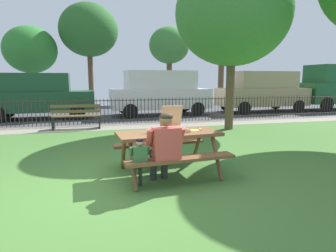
{
  "coord_description": "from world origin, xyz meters",
  "views": [
    {
      "loc": [
        -0.08,
        -4.34,
        1.69
      ],
      "look_at": [
        1.32,
        1.19,
        0.75
      ],
      "focal_mm": 30.46,
      "sensor_mm": 36.0,
      "label": 1
    }
  ],
  "objects": [
    {
      "name": "ground",
      "position": [
        0.0,
        1.31,
        -0.01
      ],
      "size": [
        28.0,
        10.62,
        0.02
      ],
      "primitive_type": "cube",
      "color": "#43712F"
    },
    {
      "name": "cobblestone_walkway",
      "position": [
        0.0,
        5.92,
        -0.0
      ],
      "size": [
        28.0,
        1.4,
        0.01
      ],
      "primitive_type": "cube",
      "color": "gray"
    },
    {
      "name": "street_asphalt",
      "position": [
        0.0,
        10.5,
        -0.01
      ],
      "size": [
        28.0,
        7.78,
        0.01
      ],
      "primitive_type": "cube",
      "color": "#424247"
    },
    {
      "name": "picnic_table_foreground",
      "position": [
        1.15,
        0.43,
        0.6
      ],
      "size": [
        1.91,
        1.62,
        0.79
      ],
      "color": "brown",
      "rests_on": "ground"
    },
    {
      "name": "pizza_box_open",
      "position": [
        1.27,
        0.51,
        0.86
      ],
      "size": [
        0.45,
        0.51,
        0.45
      ],
      "color": "tan",
      "rests_on": "picnic_table_foreground"
    },
    {
      "name": "pizza_slice_on_table",
      "position": [
        1.66,
        0.53,
        0.78
      ],
      "size": [
        0.28,
        0.18,
        0.02
      ],
      "color": "#F4BE58",
      "rests_on": "picnic_table_foreground"
    },
    {
      "name": "adult_at_table",
      "position": [
        0.94,
        -0.08,
        0.66
      ],
      "size": [
        0.62,
        0.61,
        1.19
      ],
      "color": "#303030",
      "rests_on": "ground"
    },
    {
      "name": "child_at_table",
      "position": [
        0.52,
        -0.15,
        0.5
      ],
      "size": [
        0.31,
        0.31,
        0.82
      ],
      "color": "#2C2C2C",
      "rests_on": "ground"
    },
    {
      "name": "iron_fence_streetside",
      "position": [
        0.0,
        6.62,
        0.49
      ],
      "size": [
        23.36,
        0.03,
        0.97
      ],
      "color": "#2D2823",
      "rests_on": "ground"
    },
    {
      "name": "park_bench_center",
      "position": [
        -0.75,
        5.78,
        0.42
      ],
      "size": [
        1.61,
        0.49,
        0.85
      ],
      "color": "brown",
      "rests_on": "ground"
    },
    {
      "name": "tree_midground_left",
      "position": [
        4.32,
        4.51,
        3.77
      ],
      "size": [
        3.71,
        3.71,
        5.45
      ],
      "color": "brown",
      "rests_on": "ground"
    },
    {
      "name": "parked_car_center",
      "position": [
        -2.4,
        8.88,
        1.01
      ],
      "size": [
        4.47,
        2.05,
        1.94
      ],
      "color": "#1B4829",
      "rests_on": "ground"
    },
    {
      "name": "parked_car_right",
      "position": [
        2.88,
        8.88,
        1.1
      ],
      "size": [
        4.67,
        2.11,
        2.08
      ],
      "color": "silver",
      "rests_on": "ground"
    },
    {
      "name": "parked_car_far_right",
      "position": [
        8.33,
        8.88,
        1.1
      ],
      "size": [
        4.66,
        2.07,
        2.08
      ],
      "color": "#998963",
      "rests_on": "ground"
    },
    {
      "name": "far_tree_midleft",
      "position": [
        -4.02,
        16.02,
        3.52
      ],
      "size": [
        3.3,
        3.3,
        5.04
      ],
      "color": "brown",
      "rests_on": "ground"
    },
    {
      "name": "far_tree_center",
      "position": [
        -0.35,
        16.02,
        4.89
      ],
      "size": [
        3.86,
        3.86,
        6.65
      ],
      "color": "brown",
      "rests_on": "ground"
    },
    {
      "name": "far_tree_midright",
      "position": [
        5.17,
        16.02,
        4.04
      ],
      "size": [
        2.89,
        2.89,
        5.39
      ],
      "color": "brown",
      "rests_on": "ground"
    },
    {
      "name": "far_tree_right",
      "position": [
        9.25,
        16.02,
        3.94
      ],
      "size": [
        2.52,
        2.52,
        5.17
      ],
      "color": "brown",
      "rests_on": "ground"
    }
  ]
}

